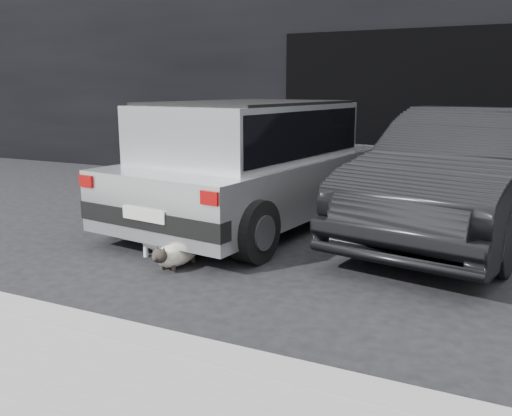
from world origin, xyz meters
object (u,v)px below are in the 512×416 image
at_px(silver_hatchback, 255,158).
at_px(second_car, 468,173).
at_px(cat_siamese, 175,255).
at_px(cat_white, 167,238).

relative_size(silver_hatchback, second_car, 0.98).
bearing_deg(silver_hatchback, second_car, 18.73).
distance_m(second_car, cat_siamese, 3.44).
distance_m(silver_hatchback, second_car, 2.51).
bearing_deg(silver_hatchback, cat_siamese, -79.88).
xyz_separation_m(second_car, cat_white, (-2.60, -2.20, -0.53)).
height_order(cat_siamese, cat_white, cat_white).
height_order(second_car, cat_siamese, second_car).
relative_size(silver_hatchback, cat_white, 4.83).
bearing_deg(cat_siamese, second_car, -130.91).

